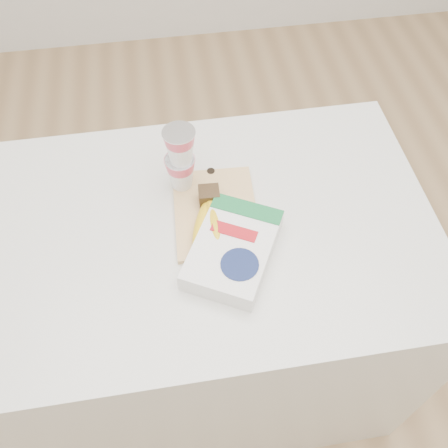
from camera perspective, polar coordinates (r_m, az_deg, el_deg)
name	(u,v)px	position (r m, az deg, el deg)	size (l,w,h in m)	color
room	(196,3)	(0.78, -3.18, 23.88)	(4.00, 4.00, 4.00)	tan
table	(211,306)	(1.50, -1.54, -9.30)	(1.07, 0.72, 0.81)	silver
cutting_board	(216,212)	(1.17, -0.96, 1.35)	(0.19, 0.26, 0.01)	#DFC47A
bananas	(208,218)	(1.13, -1.79, 0.64)	(0.09, 0.18, 0.05)	#382816
yogurt_stack	(180,158)	(1.15, -5.03, 7.57)	(0.08, 0.08, 0.17)	white
cereal_box	(233,249)	(1.09, 1.06, -2.91)	(0.26, 0.29, 0.05)	white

